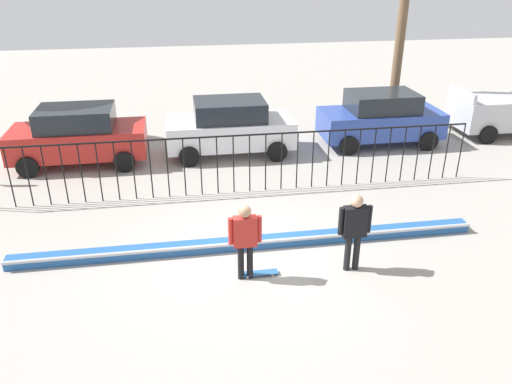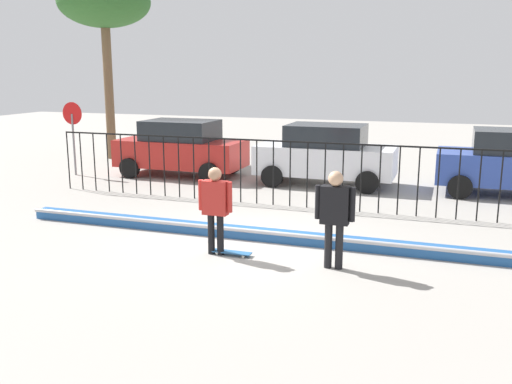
{
  "view_description": "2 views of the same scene",
  "coord_description": "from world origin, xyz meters",
  "px_view_note": "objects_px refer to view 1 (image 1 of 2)",
  "views": [
    {
      "loc": [
        -1.5,
        -9.88,
        6.33
      ],
      "look_at": [
        0.17,
        0.51,
        1.39
      ],
      "focal_mm": 35.64,
      "sensor_mm": 36.0,
      "label": 1
    },
    {
      "loc": [
        3.96,
        -10.63,
        3.57
      ],
      "look_at": [
        0.13,
        0.39,
        1.04
      ],
      "focal_mm": 39.66,
      "sensor_mm": 36.0,
      "label": 2
    }
  ],
  "objects_px": {
    "parked_car_white": "(230,127)",
    "parked_car_blue": "(381,118)",
    "skateboarder": "(245,236)",
    "parked_car_red": "(78,135)",
    "skateboard": "(260,273)",
    "camera_operator": "(355,226)"
  },
  "relations": [
    {
      "from": "camera_operator",
      "to": "parked_car_white",
      "type": "bearing_deg",
      "value": -23.86
    },
    {
      "from": "skateboarder",
      "to": "parked_car_red",
      "type": "relative_size",
      "value": 0.4
    },
    {
      "from": "skateboarder",
      "to": "parked_car_white",
      "type": "distance_m",
      "value": 7.56
    },
    {
      "from": "parked_car_white",
      "to": "parked_car_blue",
      "type": "height_order",
      "value": "same"
    },
    {
      "from": "skateboard",
      "to": "parked_car_red",
      "type": "xyz_separation_m",
      "value": [
        -4.76,
        7.38,
        0.91
      ]
    },
    {
      "from": "skateboarder",
      "to": "skateboard",
      "type": "xyz_separation_m",
      "value": [
        0.32,
        0.04,
        -0.99
      ]
    },
    {
      "from": "parked_car_red",
      "to": "skateboard",
      "type": "bearing_deg",
      "value": -58.15
    },
    {
      "from": "skateboard",
      "to": "parked_car_red",
      "type": "distance_m",
      "value": 8.83
    },
    {
      "from": "skateboard",
      "to": "parked_car_red",
      "type": "bearing_deg",
      "value": 144.9
    },
    {
      "from": "camera_operator",
      "to": "parked_car_red",
      "type": "xyz_separation_m",
      "value": [
        -6.8,
        7.45,
        -0.11
      ]
    },
    {
      "from": "parked_car_blue",
      "to": "camera_operator",
      "type": "bearing_deg",
      "value": -111.25
    },
    {
      "from": "skateboard",
      "to": "parked_car_white",
      "type": "xyz_separation_m",
      "value": [
        0.22,
        7.51,
        0.91
      ]
    },
    {
      "from": "camera_operator",
      "to": "parked_car_blue",
      "type": "bearing_deg",
      "value": -62.66
    },
    {
      "from": "skateboarder",
      "to": "parked_car_white",
      "type": "height_order",
      "value": "parked_car_white"
    },
    {
      "from": "skateboard",
      "to": "parked_car_white",
      "type": "height_order",
      "value": "parked_car_white"
    },
    {
      "from": "parked_car_red",
      "to": "skateboarder",
      "type": "bearing_deg",
      "value": -60.05
    },
    {
      "from": "skateboard",
      "to": "parked_car_blue",
      "type": "distance_m",
      "value": 9.62
    },
    {
      "from": "skateboarder",
      "to": "parked_car_blue",
      "type": "relative_size",
      "value": 0.4
    },
    {
      "from": "skateboard",
      "to": "parked_car_red",
      "type": "relative_size",
      "value": 0.19
    },
    {
      "from": "camera_operator",
      "to": "parked_car_red",
      "type": "relative_size",
      "value": 0.42
    },
    {
      "from": "camera_operator",
      "to": "parked_car_red",
      "type": "height_order",
      "value": "parked_car_red"
    },
    {
      "from": "camera_operator",
      "to": "parked_car_blue",
      "type": "xyz_separation_m",
      "value": [
        3.68,
        7.76,
        -0.11
      ]
    }
  ]
}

